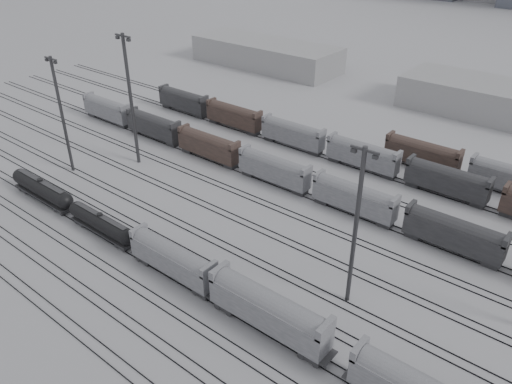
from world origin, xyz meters
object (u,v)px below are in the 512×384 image
Objects in this scene: tank_car_a at (42,189)px; tank_car_b at (101,223)px; light_mast_a at (62,113)px; light_mast_c at (356,225)px; hopper_car_b at (269,309)px; hopper_car_a at (173,258)px.

tank_car_a is 1.10× the size of tank_car_b.
light_mast_a is 62.00m from light_mast_c.
light_mast_a is (-57.24, 10.12, 8.44)m from hopper_car_b.
tank_car_b is at bearing -180.00° from hopper_car_b.
light_mast_c is at bearing 11.41° from tank_car_a.
light_mast_c is (61.99, 1.09, -0.13)m from light_mast_a.
hopper_car_a is at bearing -152.68° from light_mast_c.
light_mast_c is at bearing 1.00° from light_mast_a.
hopper_car_a is at bearing 180.00° from hopper_car_b.
light_mast_a is at bearing 165.90° from hopper_car_a.
light_mast_c is at bearing 66.99° from hopper_car_b.
light_mast_a reaches higher than hopper_car_a.
light_mast_a is at bearing 122.56° from tank_car_a.
hopper_car_a is (33.84, 0.00, 0.83)m from tank_car_a.
hopper_car_b is 0.73× the size of light_mast_a.
tank_car_a is 0.76× the size of light_mast_c.
hopper_car_a is 0.66× the size of light_mast_c.
tank_car_a is 0.75× the size of light_mast_a.
hopper_car_a is 16.94m from hopper_car_b.
tank_car_a reaches higher than tank_car_b.
hopper_car_a reaches higher than tank_car_b.
tank_car_a is at bearing 180.00° from tank_car_b.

